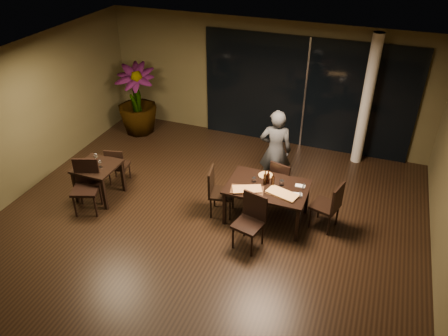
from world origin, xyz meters
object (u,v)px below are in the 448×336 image
Objects in this scene: chair_main_near at (251,218)px; diner at (275,151)px; chair_main_right at (330,204)px; chair_side_far at (117,164)px; potted_plant at (137,100)px; chair_side_near at (86,183)px; chair_main_far at (282,179)px; side_table at (98,171)px; main_table at (267,189)px; bottle_a at (265,178)px; bottle_c at (268,177)px; chair_main_left at (217,189)px; bottle_b at (273,180)px.

diner is (-0.08, 1.88, 0.33)m from chair_main_near.
chair_main_near is at bearing -37.56° from chair_main_right.
diner is (-1.31, 0.96, 0.35)m from chair_main_right.
potted_plant is (-0.84, 2.34, 0.41)m from chair_side_far.
chair_side_near reaches higher than chair_side_far.
chair_main_far is 4.62m from potted_plant.
potted_plant reaches higher than chair_main_far.
potted_plant is at bearing 104.51° from side_table.
diner reaches higher than main_table.
chair_side_near is at bearing 39.47° from chair_main_far.
chair_main_right is at bearing -6.95° from chair_side_near.
potted_plant is 6.41× the size of bottle_a.
side_table is at bearing -170.02° from bottle_c.
main_table is 1.52× the size of chair_main_left.
chair_main_left is 1.01m from bottle_c.
chair_main_far is 1.17m from chair_main_right.
bottle_a is (3.24, 0.01, 0.40)m from chair_side_far.
chair_main_right is 1.66m from diner.
main_table is 0.84× the size of diner.
main_table is at bearing 85.57° from diner.
bottle_c is (3.28, 0.06, 0.40)m from chair_side_far.
bottle_c is (4.12, -2.28, -0.01)m from potted_plant.
chair_side_far is 3.12× the size of bottle_c.
main_table is at bearing -32.12° from bottle_a.
potted_plant reaches higher than chair_main_near.
potted_plant is at bearing 83.30° from chair_side_near.
chair_side_near reaches higher than bottle_b.
potted_plant reaches higher than chair_main_right.
bottle_a is 1.01× the size of bottle_b.
bottle_b is 0.99× the size of bottle_c.
chair_main_right is at bearing 168.93° from chair_side_far.
chair_main_right is 5.77m from potted_plant.
chair_main_near is (-0.19, -1.45, 0.04)m from chair_main_far.
chair_main_near is 1.53m from chair_main_right.
chair_main_near reaches higher than chair_main_right.
chair_side_near reaches higher than side_table.
side_table is at bearing -171.24° from bottle_b.
side_table is 2.98m from potted_plant.
side_table is 2.85× the size of bottle_c.
chair_main_left is 0.55× the size of diner.
bottle_c is at bearing 103.11° from main_table.
potted_plant reaches higher than diner.
chair_side_near is at bearing -76.95° from potted_plant.
chair_main_far is (0.12, 0.66, -0.16)m from main_table.
side_table is 0.76× the size of chair_side_near.
chair_main_near is at bearing 98.07° from chair_main_far.
chair_side_near is 3.79× the size of bottle_b.
chair_main_far is at bearing 86.47° from bottle_b.
chair_main_near is 0.56× the size of potted_plant.
bottle_a is (-0.07, 0.04, 0.22)m from main_table.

